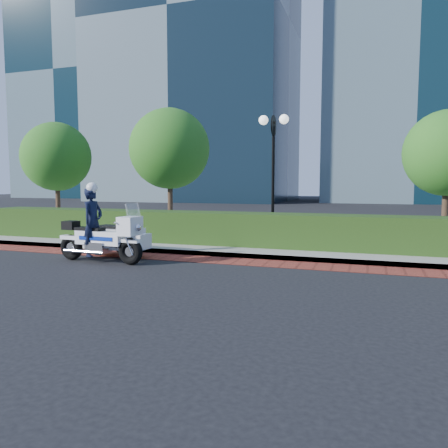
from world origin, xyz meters
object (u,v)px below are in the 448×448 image
(lamppost, at_px, (273,157))
(tree_c, at_px, (448,153))
(tree_b, at_px, (170,149))
(police_motorcycle, at_px, (105,234))
(tree_a, at_px, (56,157))

(lamppost, height_order, tree_c, tree_c)
(lamppost, xyz_separation_m, tree_b, (-4.50, 1.30, 0.48))
(tree_c, distance_m, police_motorcycle, 11.09)
(lamppost, bearing_deg, tree_b, 163.89)
(police_motorcycle, bearing_deg, tree_c, 36.62)
(tree_b, xyz_separation_m, tree_c, (10.00, -0.00, -0.39))
(tree_a, bearing_deg, police_motorcycle, -42.61)
(tree_c, relative_size, police_motorcycle, 1.66)
(tree_c, bearing_deg, tree_a, 180.00)
(tree_b, distance_m, police_motorcycle, 6.55)
(tree_a, relative_size, tree_b, 0.94)
(tree_b, bearing_deg, police_motorcycle, -81.28)
(lamppost, xyz_separation_m, tree_c, (5.50, 1.30, 0.09))
(lamppost, relative_size, tree_a, 0.92)
(lamppost, relative_size, tree_b, 0.86)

